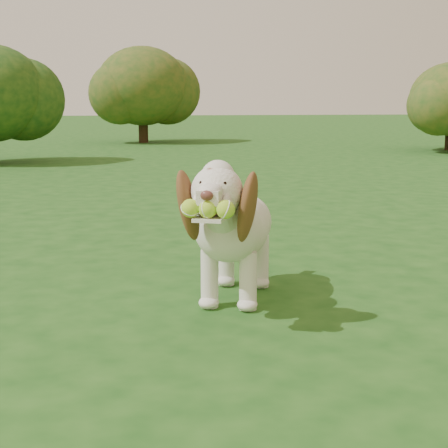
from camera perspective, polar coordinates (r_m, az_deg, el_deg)
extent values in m
plane|color=#184814|center=(3.50, -1.17, -6.28)|extent=(80.00, 80.00, 0.00)
ellipsoid|color=white|center=(3.48, 1.09, -0.27)|extent=(0.52, 0.70, 0.33)
ellipsoid|color=white|center=(3.24, 0.33, -0.36)|extent=(0.41, 0.41, 0.32)
ellipsoid|color=white|center=(3.69, 1.70, 0.20)|extent=(0.38, 0.38, 0.29)
cylinder|color=white|center=(3.11, -0.10, 0.77)|extent=(0.25, 0.30, 0.25)
sphere|color=white|center=(2.97, -0.58, 2.72)|extent=(0.29, 0.29, 0.23)
sphere|color=white|center=(2.98, -0.51, 3.94)|extent=(0.19, 0.19, 0.15)
cube|color=white|center=(2.85, -1.12, 2.29)|extent=(0.13, 0.16, 0.06)
ellipsoid|color=#592D28|center=(2.78, -1.44, 2.38)|extent=(0.06, 0.05, 0.04)
cube|color=white|center=(2.85, -1.18, 0.46)|extent=(0.16, 0.18, 0.02)
ellipsoid|color=brown|center=(3.02, -3.01, 1.56)|extent=(0.19, 0.21, 0.35)
ellipsoid|color=brown|center=(2.96, 1.96, 1.41)|extent=(0.17, 0.24, 0.35)
cylinder|color=white|center=(3.81, 2.05, 1.10)|extent=(0.11, 0.17, 0.12)
cylinder|color=white|center=(3.33, -1.21, -4.56)|extent=(0.11, 0.11, 0.28)
cylinder|color=white|center=(3.30, 2.01, -4.73)|extent=(0.11, 0.11, 0.28)
cylinder|color=white|center=(3.73, 0.20, -2.95)|extent=(0.11, 0.11, 0.28)
cylinder|color=white|center=(3.70, 3.08, -3.08)|extent=(0.11, 0.11, 0.28)
sphere|color=#ACE23C|center=(2.82, -2.82, 1.31)|extent=(0.10, 0.10, 0.08)
sphere|color=#ACE23C|center=(2.80, -1.35, 1.26)|extent=(0.10, 0.10, 0.08)
sphere|color=#ACE23C|center=(2.79, 0.13, 1.22)|extent=(0.10, 0.10, 0.08)
cylinder|color=#382314|center=(16.17, -6.73, 7.98)|extent=(0.22, 0.22, 0.71)
ellipsoid|color=#133D14|center=(16.16, -6.80, 11.32)|extent=(2.12, 2.12, 1.80)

